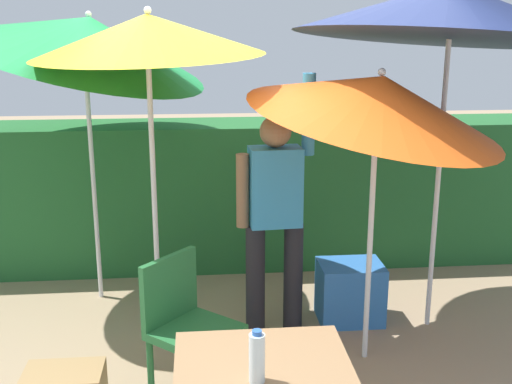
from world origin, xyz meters
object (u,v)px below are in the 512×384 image
at_px(umbrella_yellow, 148,36).
at_px(umbrella_navy, 449,12).
at_px(bottle_water, 257,357).
at_px(chair_plastic, 186,322).
at_px(umbrella_orange, 379,99).
at_px(person_vendor, 275,209).
at_px(folding_table, 262,376).
at_px(cooler_box, 350,292).
at_px(umbrella_rainbow, 87,39).

bearing_deg(umbrella_yellow, umbrella_navy, 0.58).
bearing_deg(bottle_water, umbrella_yellow, 106.35).
bearing_deg(chair_plastic, bottle_water, -72.15).
height_order(umbrella_orange, person_vendor, umbrella_orange).
height_order(umbrella_yellow, chair_plastic, umbrella_yellow).
relative_size(umbrella_orange, chair_plastic, 2.40).
bearing_deg(chair_plastic, folding_table, -66.32).
bearing_deg(umbrella_navy, person_vendor, -179.98).
bearing_deg(umbrella_orange, folding_table, -124.32).
relative_size(umbrella_yellow, folding_table, 2.90).
height_order(umbrella_navy, folding_table, umbrella_navy).
xyz_separation_m(cooler_box, bottle_water, (-0.89, -1.95, 0.61)).
distance_m(chair_plastic, bottle_water, 1.10).
height_order(umbrella_rainbow, umbrella_yellow, umbrella_rainbow).
bearing_deg(umbrella_navy, umbrella_rainbow, 163.24).
distance_m(umbrella_yellow, umbrella_navy, 2.00).
distance_m(umbrella_yellow, person_vendor, 1.45).
distance_m(umbrella_rainbow, folding_table, 3.02).
bearing_deg(cooler_box, umbrella_orange, -90.69).
bearing_deg(umbrella_yellow, umbrella_rainbow, 123.58).
bearing_deg(umbrella_rainbow, umbrella_yellow, -56.42).
distance_m(umbrella_orange, folding_table, 1.88).
relative_size(umbrella_rainbow, umbrella_navy, 0.99).
height_order(umbrella_orange, chair_plastic, umbrella_orange).
relative_size(umbrella_orange, bottle_water, 8.89).
relative_size(umbrella_rainbow, umbrella_orange, 1.21).
xyz_separation_m(chair_plastic, folding_table, (0.36, -0.83, 0.12)).
relative_size(umbrella_orange, person_vendor, 1.13).
height_order(person_vendor, bottle_water, person_vendor).
bearing_deg(folding_table, umbrella_orange, 55.68).
distance_m(umbrella_navy, person_vendor, 1.77).
height_order(person_vendor, folding_table, person_vendor).
bearing_deg(chair_plastic, umbrella_orange, 18.89).
relative_size(umbrella_navy, cooler_box, 5.45).
bearing_deg(umbrella_orange, cooler_box, 89.31).
xyz_separation_m(umbrella_yellow, folding_table, (0.57, -1.64, -1.49)).
xyz_separation_m(person_vendor, folding_table, (-0.26, -1.66, -0.30)).
relative_size(umbrella_yellow, chair_plastic, 2.60).
relative_size(umbrella_rainbow, cooler_box, 5.41).
bearing_deg(umbrella_rainbow, folding_table, -65.77).
relative_size(umbrella_navy, folding_table, 3.25).
height_order(chair_plastic, bottle_water, bottle_water).
relative_size(umbrella_yellow, umbrella_navy, 0.89).
xyz_separation_m(folding_table, bottle_water, (-0.04, -0.17, 0.20)).
bearing_deg(umbrella_orange, umbrella_yellow, 164.36).
distance_m(person_vendor, cooler_box, 0.93).
relative_size(person_vendor, folding_table, 2.35).
height_order(umbrella_navy, chair_plastic, umbrella_navy).
xyz_separation_m(umbrella_rainbow, bottle_water, (1.05, -2.59, -1.25)).
xyz_separation_m(umbrella_orange, umbrella_yellow, (-1.42, 0.40, 0.37)).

